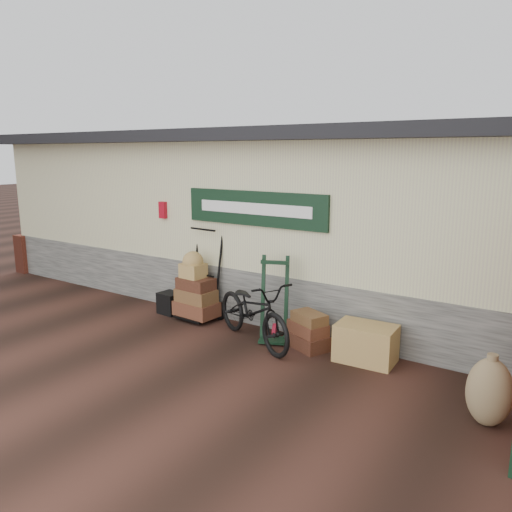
{
  "coord_description": "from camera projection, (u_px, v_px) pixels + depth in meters",
  "views": [
    {
      "loc": [
        4.13,
        -5.56,
        2.82
      ],
      "look_at": [
        -0.22,
        0.9,
        1.2
      ],
      "focal_mm": 35.0,
      "sensor_mm": 36.0,
      "label": 1
    }
  ],
  "objects": [
    {
      "name": "porter_trolley",
      "position": [
        204.0,
        268.0,
        8.56
      ],
      "size": [
        0.92,
        0.72,
        1.77
      ],
      "primitive_type": null,
      "rotation": [
        0.0,
        0.0,
        -0.06
      ],
      "color": "black",
      "rests_on": "ground"
    },
    {
      "name": "suitcase_stack",
      "position": [
        308.0,
        330.0,
        7.3
      ],
      "size": [
        0.73,
        0.61,
        0.55
      ],
      "primitive_type": null,
      "rotation": [
        0.0,
        0.0,
        -0.42
      ],
      "color": "#372011",
      "rests_on": "ground"
    },
    {
      "name": "green_barrow",
      "position": [
        274.0,
        299.0,
        7.53
      ],
      "size": [
        0.59,
        0.55,
        1.3
      ],
      "primitive_type": null,
      "rotation": [
        0.0,
        0.0,
        0.39
      ],
      "color": "black",
      "rests_on": "ground"
    },
    {
      "name": "bicycle",
      "position": [
        253.0,
        307.0,
        7.44
      ],
      "size": [
        1.41,
        2.02,
        1.11
      ],
      "primitive_type": "imported",
      "rotation": [
        0.0,
        0.0,
        1.14
      ],
      "color": "black",
      "rests_on": "ground"
    },
    {
      "name": "burlap_sack_right",
      "position": [
        489.0,
        392.0,
        5.19
      ],
      "size": [
        0.47,
        0.4,
        0.75
      ],
      "primitive_type": "ellipsoid",
      "rotation": [
        0.0,
        0.0,
        -0.01
      ],
      "color": "brown",
      "rests_on": "ground"
    },
    {
      "name": "black_trunk",
      "position": [
        170.0,
        303.0,
        8.89
      ],
      "size": [
        0.41,
        0.36,
        0.38
      ],
      "primitive_type": "cube",
      "rotation": [
        0.0,
        0.0,
        -0.08
      ],
      "color": "black",
      "rests_on": "ground"
    },
    {
      "name": "ground",
      "position": [
        234.0,
        348.0,
        7.35
      ],
      "size": [
        80.0,
        80.0,
        0.0
      ],
      "primitive_type": "plane",
      "color": "black",
      "rests_on": "ground"
    },
    {
      "name": "wicker_hamper",
      "position": [
        366.0,
        343.0,
        6.83
      ],
      "size": [
        0.82,
        0.56,
        0.52
      ],
      "primitive_type": "cube",
      "rotation": [
        0.0,
        0.0,
        0.06
      ],
      "color": "olive",
      "rests_on": "ground"
    },
    {
      "name": "station_building",
      "position": [
        321.0,
        219.0,
        9.24
      ],
      "size": [
        14.4,
        4.1,
        3.2
      ],
      "color": "#4C4C47",
      "rests_on": "ground"
    }
  ]
}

